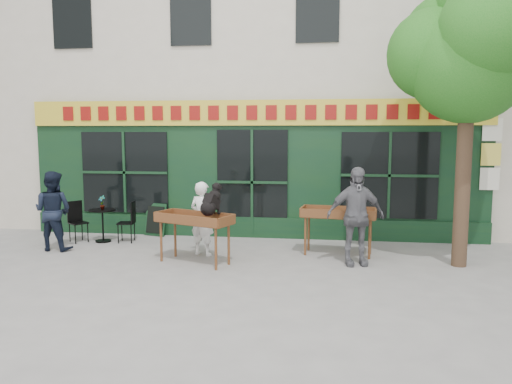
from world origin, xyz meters
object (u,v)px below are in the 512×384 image
at_px(book_cart_center, 194,222).
at_px(book_cart_right, 338,216).
at_px(bistro_table, 103,219).
at_px(woman, 202,218).
at_px(man_right, 355,216).
at_px(man_left, 53,211).
at_px(dog, 211,198).

bearing_deg(book_cart_center, book_cart_right, 42.36).
bearing_deg(bistro_table, woman, -19.01).
relative_size(book_cart_right, bistro_table, 2.06).
relative_size(book_cart_center, bistro_table, 2.14).
height_order(woman, book_cart_right, woman).
relative_size(man_right, bistro_table, 2.50).
relative_size(woman, man_right, 0.81).
bearing_deg(man_left, dog, 172.21).
distance_m(man_right, man_left, 6.40).
xyz_separation_m(book_cart_center, woman, (-0.00, 0.65, -0.05)).
bearing_deg(man_right, book_cart_right, 98.82).
relative_size(book_cart_right, man_left, 0.91).
xyz_separation_m(woman, book_cart_right, (2.79, 0.41, 0.05)).
bearing_deg(bistro_table, book_cart_center, -30.72).
distance_m(bistro_table, man_left, 1.18).
relative_size(dog, man_right, 0.32).
distance_m(book_cart_center, dog, 0.59).
bearing_deg(man_left, man_right, -179.98).
bearing_deg(man_left, bistro_table, -124.86).
bearing_deg(dog, book_cart_right, 46.03).
relative_size(book_cart_center, man_left, 0.95).
xyz_separation_m(book_cart_center, book_cart_right, (2.79, 1.06, 0.00)).
height_order(dog, bistro_table, dog).
distance_m(book_cart_right, man_left, 6.11).
bearing_deg(book_cart_center, dog, 13.38).
relative_size(dog, bistro_table, 0.79).
xyz_separation_m(man_right, bistro_table, (-5.69, 1.23, -0.40)).
xyz_separation_m(dog, book_cart_right, (2.44, 1.11, -0.47)).
bearing_deg(man_left, book_cart_right, -173.08).
distance_m(woman, man_right, 3.11).
xyz_separation_m(bistro_table, man_left, (-0.70, -0.90, 0.31)).
bearing_deg(book_cart_center, woman, 111.51).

